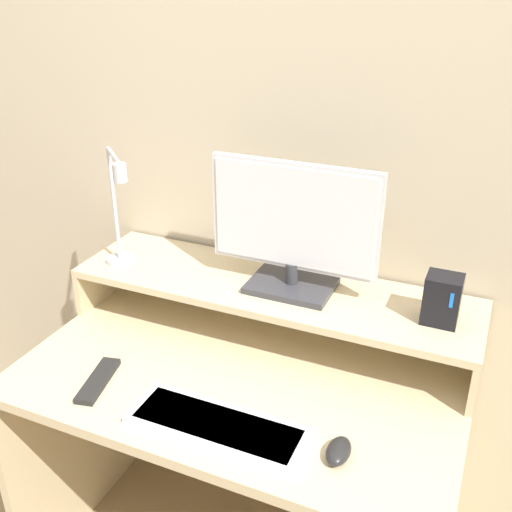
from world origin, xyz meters
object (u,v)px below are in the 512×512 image
(monitor, at_px, (293,228))
(keyboard, at_px, (217,426))
(remote_control, at_px, (98,380))
(router_dock, at_px, (442,299))
(mouse, at_px, (338,451))
(desk_lamp, at_px, (118,214))

(monitor, relative_size, keyboard, 1.10)
(monitor, height_order, remote_control, monitor)
(router_dock, distance_m, keyboard, 0.65)
(mouse, bearing_deg, keyboard, -174.37)
(desk_lamp, xyz_separation_m, keyboard, (0.49, -0.35, -0.33))
(monitor, relative_size, mouse, 5.20)
(router_dock, relative_size, mouse, 1.43)
(mouse, height_order, remote_control, mouse)
(mouse, bearing_deg, router_dock, 70.78)
(mouse, bearing_deg, remote_control, 179.90)
(desk_lamp, bearing_deg, mouse, -22.65)
(router_dock, distance_m, mouse, 0.47)
(monitor, height_order, desk_lamp, monitor)
(remote_control, bearing_deg, desk_lamp, 111.22)
(desk_lamp, bearing_deg, remote_control, -68.78)
(monitor, distance_m, keyboard, 0.56)
(keyboard, bearing_deg, router_dock, 45.16)
(mouse, bearing_deg, monitor, 123.06)
(remote_control, bearing_deg, monitor, 47.54)
(keyboard, height_order, mouse, mouse)
(router_dock, bearing_deg, keyboard, -134.84)
(keyboard, bearing_deg, mouse, 5.63)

